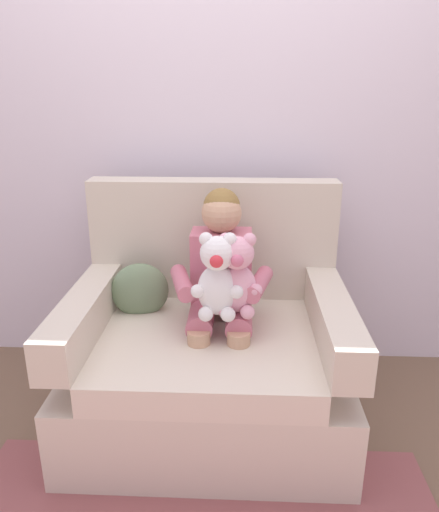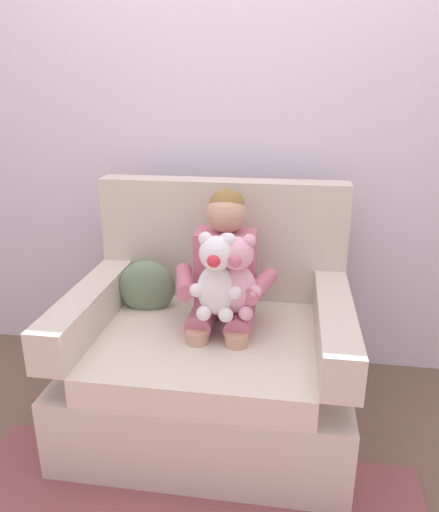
{
  "view_description": "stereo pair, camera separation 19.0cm",
  "coord_description": "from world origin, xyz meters",
  "px_view_note": "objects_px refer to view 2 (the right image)",
  "views": [
    {
      "loc": [
        0.13,
        -1.84,
        1.45
      ],
      "look_at": [
        0.05,
        -0.05,
        0.82
      ],
      "focal_mm": 34.01,
      "sensor_mm": 36.0,
      "label": 1
    },
    {
      "loc": [
        0.32,
        -1.83,
        1.45
      ],
      "look_at": [
        0.05,
        -0.05,
        0.82
      ],
      "focal_mm": 34.01,
      "sensor_mm": 36.0,
      "label": 2
    }
  ],
  "objects_px": {
    "plush_pink": "(237,277)",
    "throw_pillow": "(147,287)",
    "seated_child": "(224,277)",
    "plush_white": "(217,278)",
    "armchair": "(212,353)"
  },
  "relations": [
    {
      "from": "seated_child",
      "to": "throw_pillow",
      "type": "distance_m",
      "value": 0.4
    },
    {
      "from": "seated_child",
      "to": "throw_pillow",
      "type": "height_order",
      "value": "seated_child"
    },
    {
      "from": "plush_pink",
      "to": "seated_child",
      "type": "bearing_deg",
      "value": 138.79
    },
    {
      "from": "seated_child",
      "to": "plush_white",
      "type": "height_order",
      "value": "seated_child"
    },
    {
      "from": "armchair",
      "to": "plush_white",
      "type": "bearing_deg",
      "value": -71.49
    },
    {
      "from": "plush_pink",
      "to": "throw_pillow",
      "type": "xyz_separation_m",
      "value": [
        -0.44,
        0.23,
        -0.17
      ]
    },
    {
      "from": "armchair",
      "to": "throw_pillow",
      "type": "relative_size",
      "value": 4.49
    },
    {
      "from": "plush_pink",
      "to": "throw_pillow",
      "type": "distance_m",
      "value": 0.53
    },
    {
      "from": "armchair",
      "to": "seated_child",
      "type": "relative_size",
      "value": 1.41
    },
    {
      "from": "throw_pillow",
      "to": "plush_white",
      "type": "bearing_deg",
      "value": -34.62
    },
    {
      "from": "armchair",
      "to": "plush_pink",
      "type": "distance_m",
      "value": 0.44
    },
    {
      "from": "plush_pink",
      "to": "throw_pillow",
      "type": "relative_size",
      "value": 1.3
    },
    {
      "from": "throw_pillow",
      "to": "armchair",
      "type": "bearing_deg",
      "value": -20.9
    },
    {
      "from": "plush_white",
      "to": "plush_pink",
      "type": "height_order",
      "value": "plush_white"
    },
    {
      "from": "armchair",
      "to": "plush_white",
      "type": "xyz_separation_m",
      "value": [
        0.04,
        -0.13,
        0.42
      ]
    }
  ]
}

